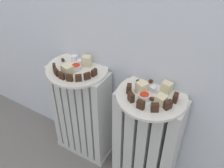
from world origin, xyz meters
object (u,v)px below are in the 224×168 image
object	(u,v)px
plate_left	(77,69)
fork	(156,97)
jam_bowl_right	(144,96)
plate_right	(152,96)
jam_bowl_left	(76,67)
radiator_right	(146,143)
radiator_left	(82,114)

from	to	relation	value
plate_left	fork	size ratio (longest dim) A/B	2.86
jam_bowl_right	fork	xyz separation A→B (m)	(0.04, 0.03, -0.01)
plate_left	fork	bearing A→B (deg)	-1.06
plate_right	jam_bowl_right	xyz separation A→B (m)	(-0.02, -0.04, 0.02)
plate_left	plate_right	bearing A→B (deg)	0.00
jam_bowl_right	fork	size ratio (longest dim) A/B	0.45
plate_left	jam_bowl_left	xyz separation A→B (m)	(0.00, -0.01, 0.02)
plate_right	jam_bowl_right	distance (m)	0.05
radiator_right	fork	size ratio (longest dim) A/B	5.62
radiator_left	jam_bowl_left	world-z (taller)	jam_bowl_left
plate_right	plate_left	bearing A→B (deg)	180.00
fork	plate_right	bearing A→B (deg)	159.98
radiator_left	plate_left	distance (m)	0.30
radiator_left	jam_bowl_left	xyz separation A→B (m)	(0.00, -0.01, 0.31)
plate_left	fork	xyz separation A→B (m)	(0.39, -0.01, 0.01)
radiator_left	jam_bowl_right	distance (m)	0.48
radiator_right	plate_left	distance (m)	0.48
radiator_left	fork	xyz separation A→B (m)	(0.39, -0.01, 0.30)
radiator_right	jam_bowl_left	xyz separation A→B (m)	(-0.37, -0.01, 0.31)
radiator_left	jam_bowl_right	bearing A→B (deg)	-6.19
radiator_right	fork	world-z (taller)	fork
jam_bowl_right	fork	world-z (taller)	jam_bowl_right
jam_bowl_right	radiator_left	bearing A→B (deg)	173.81
jam_bowl_left	radiator_left	bearing A→B (deg)	102.61
radiator_left	plate_left	world-z (taller)	plate_left
jam_bowl_right	fork	bearing A→B (deg)	40.35
radiator_left	jam_bowl_right	xyz separation A→B (m)	(0.36, -0.04, 0.31)
radiator_left	plate_right	xyz separation A→B (m)	(0.37, 0.00, 0.30)
plate_left	plate_right	size ratio (longest dim) A/B	1.00
radiator_left	plate_left	size ratio (longest dim) A/B	1.97
plate_right	jam_bowl_left	bearing A→B (deg)	-178.55
plate_right	jam_bowl_left	xyz separation A→B (m)	(-0.37, -0.01, 0.02)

